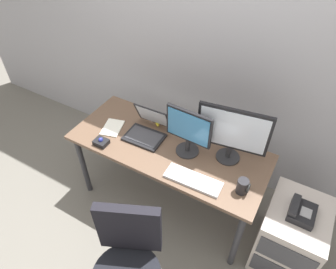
{
  "coord_description": "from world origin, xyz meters",
  "views": [
    {
      "loc": [
        0.83,
        -1.45,
        2.41
      ],
      "look_at": [
        0.0,
        0.0,
        0.86
      ],
      "focal_mm": 31.86,
      "sensor_mm": 36.0,
      "label": 1
    }
  ],
  "objects_px": {
    "monitor_side": "(188,130)",
    "laptop": "(147,129)",
    "monitor_main": "(233,132)",
    "desk_phone": "(301,212)",
    "paper_notepad": "(112,128)",
    "trackball_mouse": "(101,142)",
    "banana": "(157,119)",
    "keyboard": "(193,180)",
    "file_cabinet": "(289,235)",
    "coffee_mug": "(243,186)"
  },
  "relations": [
    {
      "from": "file_cabinet",
      "to": "trackball_mouse",
      "type": "height_order",
      "value": "trackball_mouse"
    },
    {
      "from": "keyboard",
      "to": "monitor_main",
      "type": "bearing_deg",
      "value": 68.81
    },
    {
      "from": "monitor_side",
      "to": "coffee_mug",
      "type": "bearing_deg",
      "value": -17.82
    },
    {
      "from": "desk_phone",
      "to": "coffee_mug",
      "type": "distance_m",
      "value": 0.45
    },
    {
      "from": "monitor_side",
      "to": "keyboard",
      "type": "xyz_separation_m",
      "value": [
        0.17,
        -0.24,
        -0.2
      ]
    },
    {
      "from": "monitor_side",
      "to": "laptop",
      "type": "xyz_separation_m",
      "value": [
        -0.37,
        0.01,
        -0.17
      ]
    },
    {
      "from": "desk_phone",
      "to": "keyboard",
      "type": "distance_m",
      "value": 0.77
    },
    {
      "from": "file_cabinet",
      "to": "coffee_mug",
      "type": "xyz_separation_m",
      "value": [
        -0.41,
        -0.14,
        0.5
      ]
    },
    {
      "from": "laptop",
      "to": "trackball_mouse",
      "type": "bearing_deg",
      "value": -132.4
    },
    {
      "from": "desk_phone",
      "to": "paper_notepad",
      "type": "xyz_separation_m",
      "value": [
        -1.57,
        -0.04,
        0.11
      ]
    },
    {
      "from": "keyboard",
      "to": "trackball_mouse",
      "type": "height_order",
      "value": "trackball_mouse"
    },
    {
      "from": "laptop",
      "to": "banana",
      "type": "bearing_deg",
      "value": 95.38
    },
    {
      "from": "laptop",
      "to": "coffee_mug",
      "type": "relative_size",
      "value": 2.76
    },
    {
      "from": "laptop",
      "to": "monitor_side",
      "type": "bearing_deg",
      "value": -2.18
    },
    {
      "from": "file_cabinet",
      "to": "banana",
      "type": "distance_m",
      "value": 1.39
    },
    {
      "from": "coffee_mug",
      "to": "banana",
      "type": "relative_size",
      "value": 0.61
    },
    {
      "from": "desk_phone",
      "to": "laptop",
      "type": "relative_size",
      "value": 0.63
    },
    {
      "from": "monitor_main",
      "to": "laptop",
      "type": "bearing_deg",
      "value": -173.26
    },
    {
      "from": "paper_notepad",
      "to": "trackball_mouse",
      "type": "bearing_deg",
      "value": -78.29
    },
    {
      "from": "file_cabinet",
      "to": "coffee_mug",
      "type": "bearing_deg",
      "value": -161.21
    },
    {
      "from": "trackball_mouse",
      "to": "paper_notepad",
      "type": "height_order",
      "value": "trackball_mouse"
    },
    {
      "from": "desk_phone",
      "to": "banana",
      "type": "xyz_separation_m",
      "value": [
        -1.29,
        0.23,
        0.12
      ]
    },
    {
      "from": "monitor_side",
      "to": "keyboard",
      "type": "distance_m",
      "value": 0.36
    },
    {
      "from": "file_cabinet",
      "to": "banana",
      "type": "xyz_separation_m",
      "value": [
        -1.3,
        0.22,
        0.46
      ]
    },
    {
      "from": "laptop",
      "to": "paper_notepad",
      "type": "distance_m",
      "value": 0.31
    },
    {
      "from": "monitor_side",
      "to": "laptop",
      "type": "relative_size",
      "value": 1.22
    },
    {
      "from": "laptop",
      "to": "coffee_mug",
      "type": "xyz_separation_m",
      "value": [
        0.87,
        -0.17,
        0.01
      ]
    },
    {
      "from": "monitor_side",
      "to": "coffee_mug",
      "type": "xyz_separation_m",
      "value": [
        0.5,
        -0.16,
        -0.16
      ]
    },
    {
      "from": "monitor_main",
      "to": "trackball_mouse",
      "type": "height_order",
      "value": "monitor_main"
    },
    {
      "from": "laptop",
      "to": "trackball_mouse",
      "type": "relative_size",
      "value": 2.91
    },
    {
      "from": "banana",
      "to": "paper_notepad",
      "type": "bearing_deg",
      "value": -136.0
    },
    {
      "from": "laptop",
      "to": "coffee_mug",
      "type": "bearing_deg",
      "value": -11.31
    },
    {
      "from": "desk_phone",
      "to": "monitor_side",
      "type": "xyz_separation_m",
      "value": [
        -0.9,
        0.04,
        0.32
      ]
    },
    {
      "from": "trackball_mouse",
      "to": "file_cabinet",
      "type": "bearing_deg",
      "value": 9.13
    },
    {
      "from": "monitor_side",
      "to": "trackball_mouse",
      "type": "xyz_separation_m",
      "value": [
        -0.63,
        -0.27,
        -0.2
      ]
    },
    {
      "from": "monitor_main",
      "to": "coffee_mug",
      "type": "relative_size",
      "value": 4.44
    },
    {
      "from": "monitor_side",
      "to": "trackball_mouse",
      "type": "height_order",
      "value": "monitor_side"
    },
    {
      "from": "monitor_side",
      "to": "laptop",
      "type": "distance_m",
      "value": 0.41
    },
    {
      "from": "monitor_side",
      "to": "paper_notepad",
      "type": "bearing_deg",
      "value": -173.83
    },
    {
      "from": "coffee_mug",
      "to": "trackball_mouse",
      "type": "bearing_deg",
      "value": -174.54
    },
    {
      "from": "monitor_side",
      "to": "paper_notepad",
      "type": "distance_m",
      "value": 0.71
    },
    {
      "from": "trackball_mouse",
      "to": "banana",
      "type": "height_order",
      "value": "trackball_mouse"
    },
    {
      "from": "file_cabinet",
      "to": "desk_phone",
      "type": "relative_size",
      "value": 3.01
    },
    {
      "from": "file_cabinet",
      "to": "monitor_main",
      "type": "bearing_deg",
      "value": 169.4
    },
    {
      "from": "keyboard",
      "to": "file_cabinet",
      "type": "bearing_deg",
      "value": 16.6
    },
    {
      "from": "desk_phone",
      "to": "paper_notepad",
      "type": "bearing_deg",
      "value": -178.7
    },
    {
      "from": "file_cabinet",
      "to": "laptop",
      "type": "relative_size",
      "value": 1.88
    },
    {
      "from": "monitor_main",
      "to": "laptop",
      "type": "relative_size",
      "value": 1.61
    },
    {
      "from": "desk_phone",
      "to": "trackball_mouse",
      "type": "distance_m",
      "value": 1.55
    },
    {
      "from": "coffee_mug",
      "to": "paper_notepad",
      "type": "relative_size",
      "value": 0.56
    }
  ]
}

